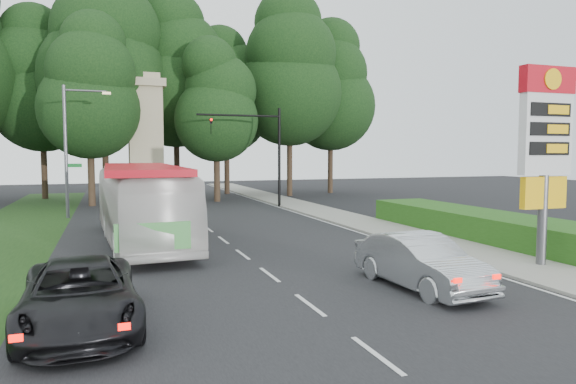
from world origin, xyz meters
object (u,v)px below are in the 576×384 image
object	(u,v)px
traffic_signal_mast	(262,143)
monument	(146,138)
sedan_silver	(421,262)
suv_charcoal	(80,295)
streetlight_signs	(69,145)
transit_bus	(141,205)
gas_station_pylon	(546,138)

from	to	relation	value
traffic_signal_mast	monument	distance (m)	9.76
monument	sedan_silver	bearing A→B (deg)	-78.93
monument	suv_charcoal	xyz separation A→B (m)	(-3.51, -29.34, -4.35)
streetlight_signs	suv_charcoal	distance (m)	21.71
traffic_signal_mast	transit_bus	world-z (taller)	traffic_signal_mast
gas_station_pylon	transit_bus	distance (m)	16.10
monument	gas_station_pylon	bearing A→B (deg)	-68.20
transit_bus	traffic_signal_mast	bearing A→B (deg)	50.18
gas_station_pylon	suv_charcoal	bearing A→B (deg)	-174.82
traffic_signal_mast	sedan_silver	distance (m)	23.41
streetlight_signs	transit_bus	xyz separation A→B (m)	(3.49, -10.52, -2.74)
traffic_signal_mast	suv_charcoal	distance (m)	26.18
transit_bus	gas_station_pylon	bearing A→B (deg)	-40.33
traffic_signal_mast	transit_bus	xyz separation A→B (m)	(-9.18, -12.51, -2.97)
streetlight_signs	sedan_silver	distance (m)	23.83
sedan_silver	suv_charcoal	xyz separation A→B (m)	(-9.18, -0.34, -0.04)
suv_charcoal	transit_bus	bearing A→B (deg)	77.43
gas_station_pylon	monument	size ratio (longest dim) A/B	0.68
transit_bus	monument	bearing A→B (deg)	81.83
transit_bus	sedan_silver	xyz separation A→B (m)	(7.17, -10.49, -0.92)
traffic_signal_mast	sedan_silver	bearing A→B (deg)	-95.00
streetlight_signs	suv_charcoal	world-z (taller)	streetlight_signs
monument	streetlight_signs	bearing A→B (deg)	-121.97
gas_station_pylon	suv_charcoal	distance (m)	15.23
monument	transit_bus	xyz separation A→B (m)	(-1.50, -18.51, -3.40)
gas_station_pylon	streetlight_signs	world-z (taller)	streetlight_signs
gas_station_pylon	suv_charcoal	xyz separation A→B (m)	(-14.71, -1.33, -3.70)
streetlight_signs	sedan_silver	bearing A→B (deg)	-63.10
streetlight_signs	sedan_silver	world-z (taller)	streetlight_signs
streetlight_signs	monument	size ratio (longest dim) A/B	0.80
gas_station_pylon	streetlight_signs	size ratio (longest dim) A/B	0.86
transit_bus	sedan_silver	distance (m)	12.74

